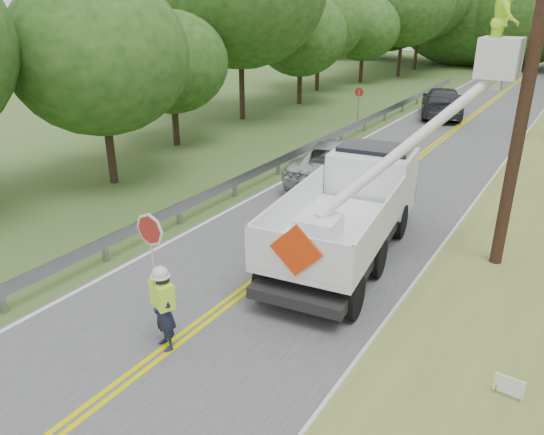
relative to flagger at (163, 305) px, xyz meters
The scene contains 10 objects.
ground 2.26m from the flagger, 88.13° to the right, with size 140.00×140.00×0.00m, color #375624.
road 12.03m from the flagger, 89.69° to the left, with size 7.20×96.00×0.03m.
guardrail 13.49m from the flagger, 107.05° to the left, with size 0.18×48.00×0.77m.
treeline_left 29.78m from the flagger, 111.33° to the left, with size 10.74×55.12×11.43m.
flagger is the anchor object (origin of this frame).
bucket_truck 6.80m from the flagger, 77.25° to the left, with size 5.04×7.45×7.01m.
suv_silver 11.75m from the flagger, 98.04° to the left, with size 2.70×5.87×1.63m, color silver.
suv_darkgrey 26.01m from the flagger, 93.52° to the left, with size 2.36×5.79×1.68m, color #35363D.
stop_sign_permanent 20.14m from the flagger, 102.50° to the left, with size 0.50×0.06×2.34m.
yard_sign 6.50m from the flagger, 16.05° to the left, with size 0.49×0.06×0.71m.
Camera 1 is at (6.50, -4.36, 6.65)m, focal length 34.50 mm.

